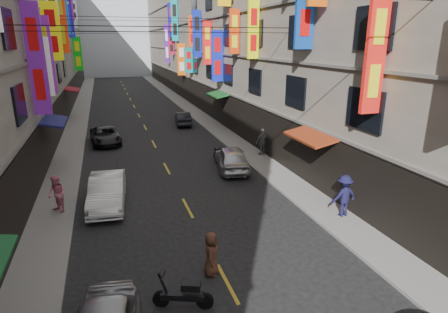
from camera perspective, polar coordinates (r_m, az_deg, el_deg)
sidewalk_left at (r=40.63m, az=-21.33°, el=5.45°), size 2.00×90.00×0.12m
sidewalk_right at (r=41.57m, az=-4.55°, el=6.81°), size 2.00×90.00×0.12m
building_row_right at (r=42.70m, az=3.47°, el=19.81°), size 10.14×90.00×19.00m
haze_block at (r=89.97m, az=-16.47°, el=18.75°), size 18.00×8.00×22.00m
shop_signage at (r=33.14m, az=-13.23°, el=19.43°), size 14.00×55.00×11.82m
street_awnings at (r=24.35m, az=-12.74°, el=6.09°), size 13.99×35.20×0.41m
overhead_cables at (r=28.06m, az=-11.67°, el=19.50°), size 14.00×38.04×1.24m
lane_markings at (r=37.74m, az=-12.42°, el=5.32°), size 0.12×80.20×0.01m
scooter_crossing at (r=11.68m, az=-6.13°, el=-20.17°), size 1.72×0.84×1.14m
scooter_far_right at (r=24.21m, az=-0.76°, el=0.22°), size 0.50×1.80×1.14m
car_left_mid at (r=18.57m, az=-17.37°, el=-5.05°), size 1.92×4.55×1.46m
car_left_far at (r=29.91m, az=-17.63°, el=3.05°), size 2.42×4.60×1.24m
car_right_mid at (r=22.65m, az=1.15°, el=-0.21°), size 2.45×4.55×1.47m
car_right_far at (r=35.19m, az=-6.28°, el=5.78°), size 1.68×3.81×1.22m
pedestrian_lfar at (r=18.32m, az=-24.12°, el=-5.27°), size 0.96×1.01×1.72m
pedestrian_rnear at (r=17.20m, az=17.80°, el=-5.70°), size 1.25×0.71×1.88m
pedestrian_rfar at (r=25.31m, az=5.87°, el=2.26°), size 1.18×0.86×1.81m
pedestrian_crossing at (r=12.79m, az=-1.96°, el=-14.62°), size 0.78×0.90×1.54m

